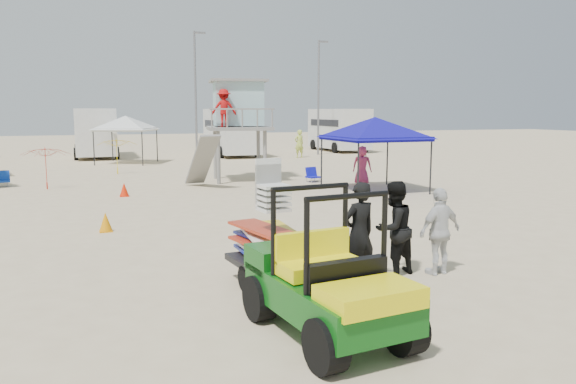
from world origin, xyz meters
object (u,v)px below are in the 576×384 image
object	(u,v)px
canopy_blue	(375,121)
man_left	(359,233)
lifeguard_tower	(236,107)
utility_cart	(327,271)
surf_trailer	(273,242)

from	to	relation	value
canopy_blue	man_left	bearing A→B (deg)	-119.76
lifeguard_tower	utility_cart	bearing A→B (deg)	-100.81
surf_trailer	canopy_blue	distance (m)	12.66
utility_cart	canopy_blue	xyz separation A→B (m)	(7.45, 12.41, 1.77)
utility_cart	surf_trailer	world-z (taller)	utility_cart
canopy_blue	surf_trailer	bearing A→B (deg)	-126.47
surf_trailer	lifeguard_tower	bearing A→B (deg)	77.60
surf_trailer	man_left	size ratio (longest dim) A/B	1.23
man_left	lifeguard_tower	bearing A→B (deg)	-109.43
man_left	canopy_blue	distance (m)	12.08
surf_trailer	lifeguard_tower	size ratio (longest dim) A/B	0.52
surf_trailer	lifeguard_tower	world-z (taller)	lifeguard_tower
lifeguard_tower	canopy_blue	size ratio (longest dim) A/B	1.32
utility_cart	surf_trailer	size ratio (longest dim) A/B	1.23
canopy_blue	lifeguard_tower	bearing A→B (deg)	129.15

